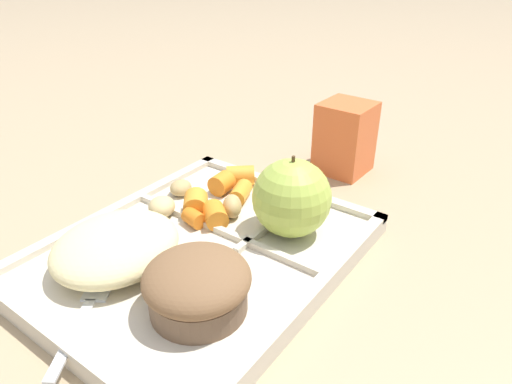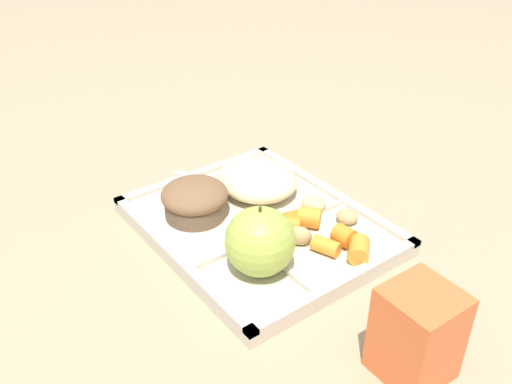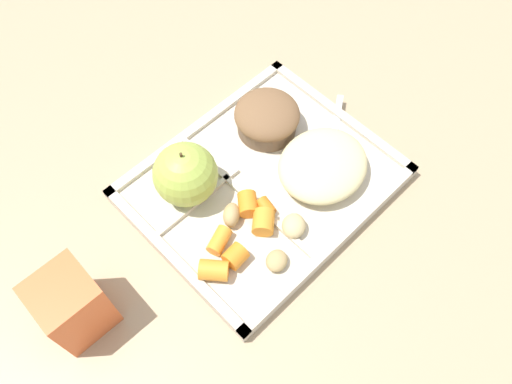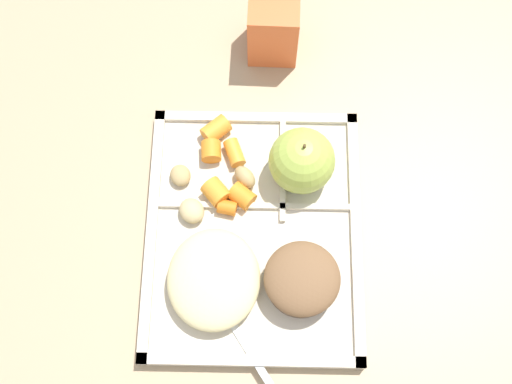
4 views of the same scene
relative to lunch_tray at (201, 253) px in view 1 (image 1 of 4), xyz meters
name	(u,v)px [view 1 (image 1 of 4)]	position (x,y,z in m)	size (l,w,h in m)	color
ground	(201,260)	(0.00, 0.00, -0.01)	(6.00, 6.00, 0.00)	tan
lunch_tray	(201,253)	(0.00, 0.00, 0.00)	(0.33, 0.27, 0.02)	beige
green_apple	(292,198)	(-0.08, 0.06, 0.05)	(0.08, 0.08, 0.09)	#A8C14C
bran_muffin	(197,285)	(0.07, 0.06, 0.03)	(0.09, 0.09, 0.05)	brown
carrot_slice_small	(222,183)	(-0.10, -0.06, 0.02)	(0.03, 0.03, 0.02)	orange
carrot_slice_edge	(196,204)	(-0.05, -0.05, 0.02)	(0.03, 0.03, 0.03)	orange
carrot_slice_tilted	(240,176)	(-0.13, -0.05, 0.02)	(0.03, 0.03, 0.03)	orange
carrot_slice_diagonal	(215,215)	(-0.04, -0.02, 0.02)	(0.02, 0.02, 0.03)	orange
carrot_slice_back	(194,218)	(-0.03, -0.03, 0.02)	(0.02, 0.02, 0.02)	orange
carrot_slice_near_corner	(241,193)	(-0.10, -0.03, 0.02)	(0.02, 0.02, 0.03)	orange
potato_chunk_golden	(162,207)	(-0.02, -0.08, 0.02)	(0.03, 0.03, 0.02)	tan
potato_chunk_large	(232,206)	(-0.07, -0.01, 0.02)	(0.03, 0.02, 0.02)	tan
potato_chunk_small	(181,188)	(-0.07, -0.10, 0.02)	(0.03, 0.03, 0.02)	tan
egg_noodle_pile	(116,246)	(0.07, -0.05, 0.03)	(0.12, 0.11, 0.04)	beige
meatball_side	(84,253)	(0.09, -0.07, 0.02)	(0.03, 0.03, 0.03)	brown
meatball_back	(129,236)	(0.05, -0.05, 0.03)	(0.04, 0.04, 0.04)	brown
meatball_center	(128,236)	(0.04, -0.06, 0.02)	(0.03, 0.03, 0.03)	brown
meatball_front	(101,257)	(0.08, -0.05, 0.02)	(0.04, 0.04, 0.04)	brown
plastic_fork	(91,304)	(0.12, -0.02, 0.01)	(0.13, 0.09, 0.00)	silver
milk_carton	(345,138)	(-0.28, 0.02, 0.04)	(0.07, 0.07, 0.10)	orange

